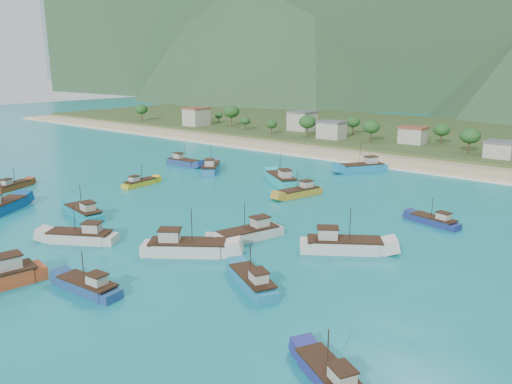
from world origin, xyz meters
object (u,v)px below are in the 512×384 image
Objects in this scene: boat_23 at (81,237)px; boat_2 at (363,168)px; boat_7 at (140,183)px; boat_4 at (0,208)px; boat_13 at (331,379)px; boat_30 at (434,222)px; boat_3 at (300,193)px; boat_29 at (186,248)px; boat_27 at (183,162)px; boat_11 at (281,180)px; boat_14 at (84,213)px; boat_26 at (342,246)px; boat_6 at (249,234)px; boat_15 at (89,287)px; boat_5 at (13,187)px; boat_9 at (211,168)px; boat_22 at (253,282)px.

boat_2 is at bearing -37.72° from boat_23.
boat_4 is at bearing -97.38° from boat_7.
boat_4 reaches higher than boat_13.
boat_23 is 58.73m from boat_30.
boat_29 reaches higher than boat_3.
boat_27 reaches higher than boat_30.
boat_11 is (26.71, 51.95, 0.01)m from boat_4.
boat_11 is 1.12× the size of boat_14.
boat_11 reaches higher than boat_14.
boat_11 is at bearing -166.64° from boat_26.
boat_15 is at bearing 100.71° from boat_6.
boat_2 reaches higher than boat_5.
boat_4 is at bearing -116.39° from boat_29.
boat_9 is at bearing 79.27° from boat_13.
boat_15 is 0.90× the size of boat_27.
boat_23 is at bearing 55.41° from boat_15.
boat_30 is at bearing 82.33° from boat_27.
boat_4 reaches higher than boat_22.
boat_2 is 74.72m from boat_22.
boat_29 is at bearing 96.32° from boat_13.
boat_26 is (-15.09, 28.52, 0.34)m from boat_13.
boat_11 is 55.70m from boat_22.
boat_15 is 16.07m from boat_29.
boat_29 is 43.33m from boat_30.
boat_7 is at bearing 23.08° from boat_27.
boat_22 is at bearing -112.97° from boat_23.
boat_4 reaches higher than boat_5.
boat_3 is 28.73m from boat_6.
boat_4 is 1.19× the size of boat_27.
boat_27 is at bearing 61.99° from boat_2.
boat_4 is (-34.76, -76.47, -0.00)m from boat_2.
boat_4 is (-36.17, -45.56, 0.24)m from boat_3.
boat_5 is 0.95× the size of boat_15.
boat_13 is 34.86m from boat_29.
boat_11 is (-8.06, -24.52, 0.01)m from boat_2.
boat_22 reaches higher than boat_13.
boat_11 is 51.22m from boat_23.
boat_4 is 19.71m from boat_5.
boat_22 is (54.09, -25.07, 0.12)m from boat_7.
boat_2 is at bearing 2.60° from boat_9.
boat_23 is (42.42, -9.62, 0.24)m from boat_5.
boat_2 is 1.38× the size of boat_5.
boat_29 is at bearing -82.65° from boat_14.
boat_27 is at bearing 1.51° from boat_23.
boat_6 is 1.05× the size of boat_14.
boat_6 is 1.22× the size of boat_15.
boat_7 is 0.72× the size of boat_26.
boat_3 is 32.45m from boat_26.
boat_6 is at bearing 132.91° from boat_2.
boat_13 is 1.02× the size of boat_30.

